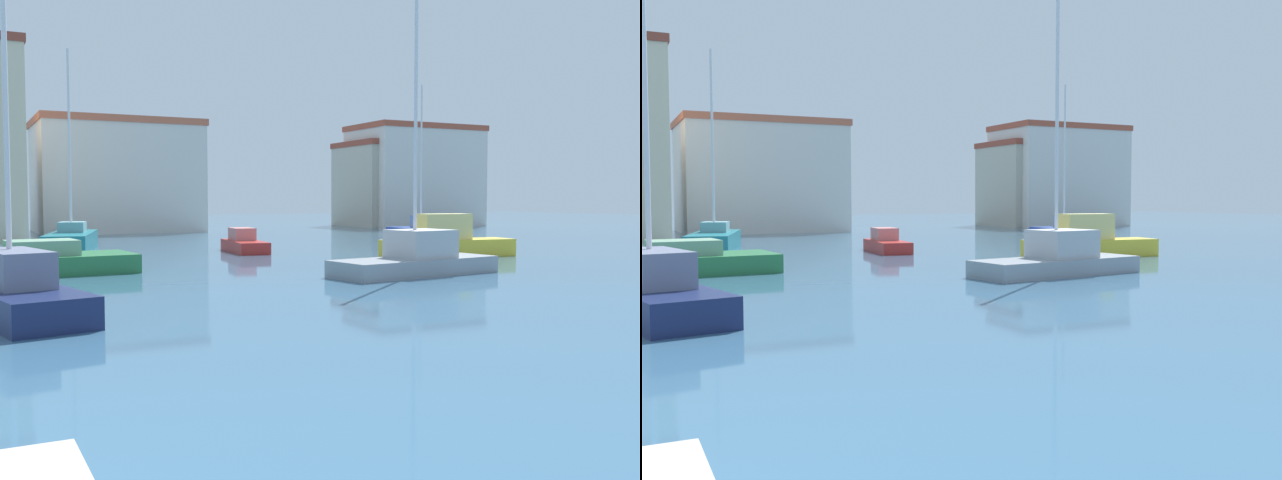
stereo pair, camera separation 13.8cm
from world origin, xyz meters
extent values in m
plane|color=#38607F|center=(15.00, 20.00, 0.00)|extent=(160.00, 160.00, 0.00)
cube|color=#233D93|center=(29.41, 33.81, 0.30)|extent=(1.80, 6.22, 0.60)
cube|color=#6E7DB1|center=(29.39, 33.05, 1.04)|extent=(1.40, 2.09, 0.88)
cylinder|color=silver|center=(29.41, 33.81, 5.32)|extent=(0.12, 0.12, 9.43)
cube|color=gray|center=(15.77, 14.79, 0.29)|extent=(6.32, 2.91, 0.58)
cube|color=#ADB0B5|center=(16.04, 14.83, 1.06)|extent=(2.18, 1.98, 0.96)
cylinder|color=silver|center=(15.77, 14.79, 5.26)|extent=(0.12, 0.12, 9.38)
cube|color=#B22823|center=(14.32, 27.05, 0.28)|extent=(1.88, 4.29, 0.55)
cube|color=#C4716E|center=(14.37, 27.55, 0.85)|extent=(1.20, 1.73, 0.60)
cube|color=gold|center=(21.45, 20.40, 0.39)|extent=(6.26, 2.27, 0.77)
cube|color=#DFCD77|center=(21.23, 20.42, 1.34)|extent=(2.39, 1.33, 1.15)
cube|color=#19234C|center=(2.88, 12.04, 0.34)|extent=(3.05, 6.65, 0.68)
cube|color=slate|center=(2.95, 11.70, 1.08)|extent=(1.60, 2.64, 0.80)
cylinder|color=silver|center=(2.88, 12.04, 4.80)|extent=(0.12, 0.12, 8.24)
cube|color=#1E707A|center=(6.99, 31.92, 0.45)|extent=(3.70, 7.61, 0.89)
cube|color=#6B9CA2|center=(7.11, 32.39, 1.15)|extent=(1.65, 2.12, 0.52)
cylinder|color=silver|center=(6.99, 31.92, 5.42)|extent=(0.12, 0.12, 9.05)
cube|color=#28703D|center=(3.47, 20.65, 0.33)|extent=(8.25, 3.44, 0.66)
cube|color=gray|center=(4.44, 20.73, 0.92)|extent=(2.39, 1.97, 0.52)
cube|color=beige|center=(13.12, 51.57, 4.02)|extent=(11.73, 9.58, 8.05)
cube|color=#B25B42|center=(13.12, 51.57, 8.30)|extent=(11.96, 9.77, 0.50)
cube|color=beige|center=(40.09, 50.01, 4.36)|extent=(11.14, 7.22, 8.73)
cube|color=#9E4733|center=(40.09, 50.01, 8.98)|extent=(11.36, 7.37, 0.50)
cube|color=#B2A893|center=(38.15, 51.08, 3.61)|extent=(8.56, 7.45, 7.22)
cube|color=brown|center=(38.15, 51.08, 7.47)|extent=(8.73, 7.60, 0.50)
camera|label=1|loc=(1.78, -5.40, 2.64)|focal=40.21mm
camera|label=2|loc=(1.90, -5.47, 2.64)|focal=40.21mm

